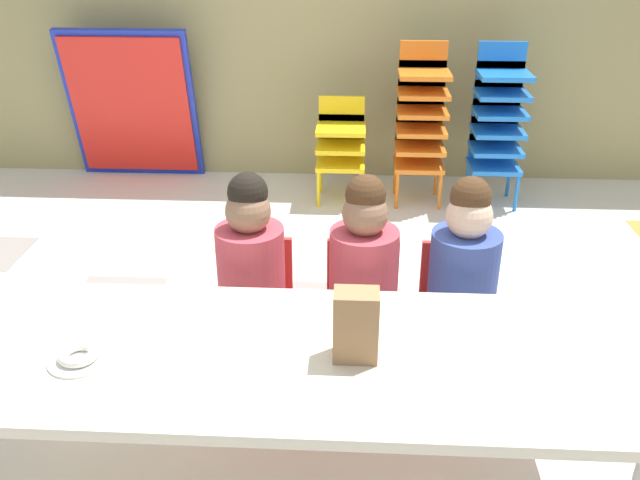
% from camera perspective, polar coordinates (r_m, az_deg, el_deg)
% --- Properties ---
extents(ground_plane, '(6.25, 4.72, 0.02)m').
position_cam_1_polar(ground_plane, '(3.03, -3.31, -9.91)').
color(ground_plane, silver).
extents(craft_table, '(2.14, 0.74, 0.59)m').
position_cam_1_polar(craft_table, '(2.06, -3.82, -10.35)').
color(craft_table, beige).
rests_on(craft_table, ground_plane).
extents(seated_child_near_camera, '(0.32, 0.32, 0.92)m').
position_cam_1_polar(seated_child_near_camera, '(2.58, -5.87, -2.07)').
color(seated_child_near_camera, red).
rests_on(seated_child_near_camera, ground_plane).
extents(seated_child_middle_seat, '(0.33, 0.33, 0.92)m').
position_cam_1_polar(seated_child_middle_seat, '(2.55, 3.71, -2.32)').
color(seated_child_middle_seat, red).
rests_on(seated_child_middle_seat, ground_plane).
extents(seated_child_far_right, '(0.33, 0.33, 0.92)m').
position_cam_1_polar(seated_child_far_right, '(2.58, 12.06, -2.49)').
color(seated_child_far_right, red).
rests_on(seated_child_far_right, ground_plane).
extents(kid_chair_yellow_stack, '(0.32, 0.30, 0.68)m').
position_cam_1_polar(kid_chair_yellow_stack, '(4.50, 1.79, 8.31)').
color(kid_chair_yellow_stack, yellow).
rests_on(kid_chair_yellow_stack, ground_plane).
extents(kid_chair_orange_stack, '(0.32, 0.30, 1.04)m').
position_cam_1_polar(kid_chair_orange_stack, '(4.47, 8.56, 10.34)').
color(kid_chair_orange_stack, orange).
rests_on(kid_chair_orange_stack, ground_plane).
extents(kid_chair_blue_stack, '(0.32, 0.30, 1.04)m').
position_cam_1_polar(kid_chair_blue_stack, '(4.54, 14.87, 10.02)').
color(kid_chair_blue_stack, blue).
rests_on(kid_chair_blue_stack, ground_plane).
extents(folded_activity_table, '(0.90, 0.29, 1.09)m').
position_cam_1_polar(folded_activity_table, '(5.01, -15.66, 10.90)').
color(folded_activity_table, '#1E33BF').
rests_on(folded_activity_table, ground_plane).
extents(paper_bag_brown, '(0.13, 0.09, 0.22)m').
position_cam_1_polar(paper_bag_brown, '(1.95, 3.06, -7.24)').
color(paper_bag_brown, '#9E754C').
rests_on(paper_bag_brown, craft_table).
extents(paper_plate_near_edge, '(0.18, 0.18, 0.01)m').
position_cam_1_polar(paper_plate_near_edge, '(2.11, -19.75, -9.53)').
color(paper_plate_near_edge, white).
rests_on(paper_plate_near_edge, craft_table).
extents(donut_powdered_on_plate, '(0.12, 0.12, 0.03)m').
position_cam_1_polar(donut_powdered_on_plate, '(2.10, -19.83, -9.09)').
color(donut_powdered_on_plate, white).
rests_on(donut_powdered_on_plate, craft_table).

